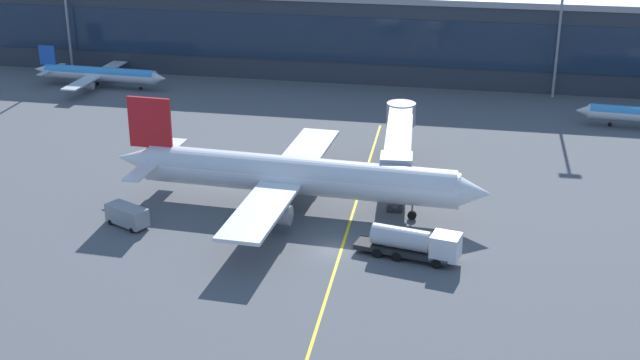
% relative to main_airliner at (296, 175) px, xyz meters
% --- Properties ---
extents(ground_plane, '(700.00, 700.00, 0.00)m').
position_rel_main_airliner_xyz_m(ground_plane, '(6.15, -9.92, -4.06)').
color(ground_plane, '#515459').
extents(apron_lead_in_line, '(2.78, 79.97, 0.01)m').
position_rel_main_airliner_xyz_m(apron_lead_in_line, '(6.92, -7.92, -4.06)').
color(apron_lead_in_line, yellow).
rests_on(apron_lead_in_line, ground_plane).
extents(terminal_building, '(172.18, 21.36, 14.91)m').
position_rel_main_airliner_xyz_m(terminal_building, '(9.88, 64.21, 3.42)').
color(terminal_building, '#2D333D').
rests_on(terminal_building, ground_plane).
extents(main_airliner, '(44.30, 35.05, 12.01)m').
position_rel_main_airliner_xyz_m(main_airliner, '(0.00, 0.00, 0.00)').
color(main_airliner, white).
rests_on(main_airliner, ground_plane).
extents(jet_bridge, '(5.46, 23.82, 6.75)m').
position_rel_main_airliner_xyz_m(jet_bridge, '(10.43, 12.29, 1.00)').
color(jet_bridge, '#B2B7BC').
rests_on(jet_bridge, ground_plane).
extents(fuel_tanker, '(11.08, 4.60, 3.25)m').
position_rel_main_airliner_xyz_m(fuel_tanker, '(14.58, -10.34, -2.31)').
color(fuel_tanker, '#232326').
rests_on(fuel_tanker, ground_plane).
extents(crew_van, '(5.41, 4.09, 2.30)m').
position_rel_main_airliner_xyz_m(crew_van, '(-17.07, -8.42, -2.75)').
color(crew_van, gray).
rests_on(crew_van, ground_plane).
extents(commuter_jet_near, '(24.30, 19.22, 6.68)m').
position_rel_main_airliner_xyz_m(commuter_jet_near, '(-43.78, 43.70, -1.74)').
color(commuter_jet_near, silver).
rests_on(commuter_jet_near, ground_plane).
extents(apron_light_mast_1, '(2.80, 0.50, 26.53)m').
position_rel_main_airliner_xyz_m(apron_light_mast_1, '(31.47, 52.25, 11.24)').
color(apron_light_mast_1, gray).
rests_on(apron_light_mast_1, ground_plane).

